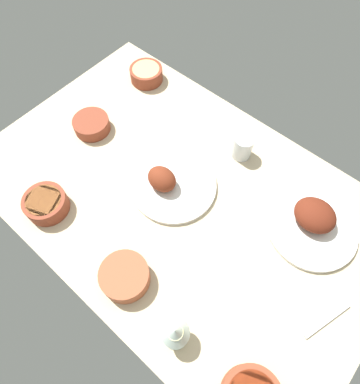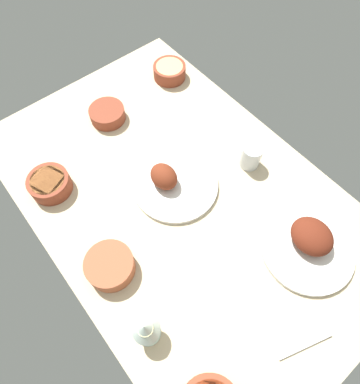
{
  "view_description": "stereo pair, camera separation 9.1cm",
  "coord_description": "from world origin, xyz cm",
  "px_view_note": "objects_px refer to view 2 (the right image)",
  "views": [
    {
      "loc": [
        -35.07,
        40.64,
        103.56
      ],
      "look_at": [
        0.0,
        0.0,
        6.0
      ],
      "focal_mm": 30.92,
      "sensor_mm": 36.0,
      "label": 1
    },
    {
      "loc": [
        -41.46,
        34.09,
        103.56
      ],
      "look_at": [
        0.0,
        0.0,
        6.0
      ],
      "focal_mm": 30.92,
      "sensor_mm": 36.0,
      "label": 2
    }
  ],
  "objects_px": {
    "bowl_onions": "(110,266)",
    "fork_loose": "(305,346)",
    "water_tumbler": "(251,156)",
    "bowl_potatoes": "(108,113)",
    "bowl_pasta": "(170,71)",
    "wine_glass": "(145,329)",
    "bowl_soup": "(50,184)",
    "plate_center_main": "(172,182)",
    "plate_far_side": "(309,243)"
  },
  "relations": [
    {
      "from": "plate_center_main",
      "to": "water_tumbler",
      "type": "height_order",
      "value": "water_tumbler"
    },
    {
      "from": "bowl_potatoes",
      "to": "bowl_onions",
      "type": "xyz_separation_m",
      "value": [
        -0.51,
        0.33,
        0.01
      ]
    },
    {
      "from": "fork_loose",
      "to": "wine_glass",
      "type": "bearing_deg",
      "value": 153.96
    },
    {
      "from": "plate_center_main",
      "to": "bowl_pasta",
      "type": "distance_m",
      "value": 0.53
    },
    {
      "from": "fork_loose",
      "to": "water_tumbler",
      "type": "bearing_deg",
      "value": 77.28
    },
    {
      "from": "bowl_onions",
      "to": "plate_far_side",
      "type": "bearing_deg",
      "value": -122.72
    },
    {
      "from": "bowl_potatoes",
      "to": "wine_glass",
      "type": "distance_m",
      "value": 0.81
    },
    {
      "from": "plate_center_main",
      "to": "wine_glass",
      "type": "relative_size",
      "value": 2.11
    },
    {
      "from": "wine_glass",
      "to": "fork_loose",
      "type": "bearing_deg",
      "value": -133.94
    },
    {
      "from": "bowl_onions",
      "to": "wine_glass",
      "type": "bearing_deg",
      "value": 174.2
    },
    {
      "from": "water_tumbler",
      "to": "plate_far_side",
      "type": "bearing_deg",
      "value": 166.17
    },
    {
      "from": "plate_far_side",
      "to": "bowl_pasta",
      "type": "height_order",
      "value": "plate_far_side"
    },
    {
      "from": "plate_center_main",
      "to": "bowl_soup",
      "type": "bearing_deg",
      "value": 52.37
    },
    {
      "from": "plate_center_main",
      "to": "bowl_potatoes",
      "type": "xyz_separation_m",
      "value": [
        0.39,
        -0.0,
        0.0
      ]
    },
    {
      "from": "plate_far_side",
      "to": "bowl_onions",
      "type": "relative_size",
      "value": 1.96
    },
    {
      "from": "bowl_pasta",
      "to": "fork_loose",
      "type": "height_order",
      "value": "bowl_pasta"
    },
    {
      "from": "plate_center_main",
      "to": "fork_loose",
      "type": "height_order",
      "value": "plate_center_main"
    },
    {
      "from": "plate_far_side",
      "to": "bowl_pasta",
      "type": "relative_size",
      "value": 2.14
    },
    {
      "from": "bowl_onions",
      "to": "bowl_potatoes",
      "type": "bearing_deg",
      "value": -32.9
    },
    {
      "from": "bowl_soup",
      "to": "wine_glass",
      "type": "bearing_deg",
      "value": 177.91
    },
    {
      "from": "wine_glass",
      "to": "water_tumbler",
      "type": "height_order",
      "value": "wine_glass"
    },
    {
      "from": "bowl_soup",
      "to": "water_tumbler",
      "type": "distance_m",
      "value": 0.7
    },
    {
      "from": "water_tumbler",
      "to": "bowl_onions",
      "type": "bearing_deg",
      "value": 90.76
    },
    {
      "from": "plate_far_side",
      "to": "wine_glass",
      "type": "distance_m",
      "value": 0.55
    },
    {
      "from": "bowl_onions",
      "to": "fork_loose",
      "type": "relative_size",
      "value": 0.89
    },
    {
      "from": "bowl_pasta",
      "to": "water_tumbler",
      "type": "bearing_deg",
      "value": 174.02
    },
    {
      "from": "bowl_pasta",
      "to": "water_tumbler",
      "type": "height_order",
      "value": "water_tumbler"
    },
    {
      "from": "wine_glass",
      "to": "water_tumbler",
      "type": "relative_size",
      "value": 1.53
    },
    {
      "from": "bowl_soup",
      "to": "water_tumbler",
      "type": "height_order",
      "value": "water_tumbler"
    },
    {
      "from": "bowl_onions",
      "to": "water_tumbler",
      "type": "height_order",
      "value": "water_tumbler"
    },
    {
      "from": "plate_far_side",
      "to": "water_tumbler",
      "type": "relative_size",
      "value": 3.15
    },
    {
      "from": "bowl_pasta",
      "to": "bowl_soup",
      "type": "bearing_deg",
      "value": 104.55
    },
    {
      "from": "bowl_onions",
      "to": "fork_loose",
      "type": "bearing_deg",
      "value": -150.82
    },
    {
      "from": "water_tumbler",
      "to": "bowl_pasta",
      "type": "bearing_deg",
      "value": -5.98
    },
    {
      "from": "bowl_potatoes",
      "to": "water_tumbler",
      "type": "relative_size",
      "value": 1.48
    },
    {
      "from": "plate_center_main",
      "to": "bowl_onions",
      "type": "distance_m",
      "value": 0.35
    },
    {
      "from": "plate_far_side",
      "to": "fork_loose",
      "type": "relative_size",
      "value": 1.74
    },
    {
      "from": "plate_far_side",
      "to": "plate_center_main",
      "type": "relative_size",
      "value": 0.98
    },
    {
      "from": "bowl_pasta",
      "to": "fork_loose",
      "type": "distance_m",
      "value": 1.11
    },
    {
      "from": "bowl_onions",
      "to": "wine_glass",
      "type": "height_order",
      "value": "wine_glass"
    },
    {
      "from": "fork_loose",
      "to": "bowl_potatoes",
      "type": "bearing_deg",
      "value": 105.63
    },
    {
      "from": "bowl_pasta",
      "to": "wine_glass",
      "type": "relative_size",
      "value": 0.96
    },
    {
      "from": "bowl_potatoes",
      "to": "bowl_onions",
      "type": "relative_size",
      "value": 0.92
    },
    {
      "from": "bowl_pasta",
      "to": "wine_glass",
      "type": "distance_m",
      "value": 1.01
    },
    {
      "from": "water_tumbler",
      "to": "fork_loose",
      "type": "height_order",
      "value": "water_tumbler"
    },
    {
      "from": "bowl_onions",
      "to": "water_tumbler",
      "type": "bearing_deg",
      "value": -89.24
    },
    {
      "from": "bowl_onions",
      "to": "bowl_pasta",
      "type": "bearing_deg",
      "value": -50.68
    },
    {
      "from": "fork_loose",
      "to": "bowl_pasta",
      "type": "bearing_deg",
      "value": 88.74
    },
    {
      "from": "bowl_soup",
      "to": "bowl_onions",
      "type": "xyz_separation_m",
      "value": [
        -0.37,
        -0.0,
        0.0
      ]
    },
    {
      "from": "water_tumbler",
      "to": "bowl_soup",
      "type": "bearing_deg",
      "value": 59.16
    }
  ]
}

